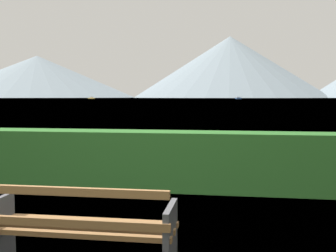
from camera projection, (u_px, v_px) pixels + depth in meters
water_surface at (229, 99)px, 305.35m from camera, size 620.00×620.00×0.00m
park_bench at (79, 232)px, 3.43m from camera, size 1.63×0.57×0.87m
hedge_row at (155, 160)px, 6.91m from camera, size 13.03×0.68×0.98m
sailboat_mid at (91, 98)px, 273.21m from camera, size 4.93×2.91×1.50m
tender_far at (238, 98)px, 252.80m from camera, size 3.97×8.95×1.35m
distant_hills at (227, 69)px, 535.93m from camera, size 766.20×280.10×84.99m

